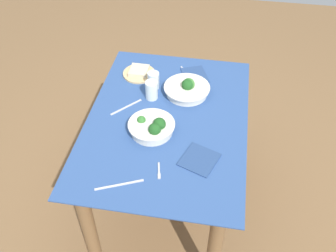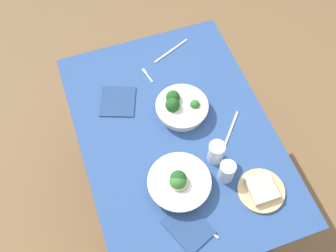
% 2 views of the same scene
% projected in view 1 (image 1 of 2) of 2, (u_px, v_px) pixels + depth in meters
% --- Properties ---
extents(ground_plane, '(6.00, 6.00, 0.00)m').
position_uv_depth(ground_plane, '(167.00, 202.00, 2.45)').
color(ground_plane, brown).
extents(dining_table, '(1.15, 0.82, 0.73)m').
position_uv_depth(dining_table, '(167.00, 138.00, 2.04)').
color(dining_table, '#2D4C84').
rests_on(dining_table, ground_plane).
extents(broccoli_bowl_far, '(0.23, 0.23, 0.10)m').
position_uv_depth(broccoli_bowl_far, '(152.00, 127.00, 1.85)').
color(broccoli_bowl_far, silver).
rests_on(broccoli_bowl_far, dining_table).
extents(broccoli_bowl_near, '(0.25, 0.25, 0.10)m').
position_uv_depth(broccoli_bowl_near, '(187.00, 89.00, 2.07)').
color(broccoli_bowl_near, silver).
rests_on(broccoli_bowl_near, dining_table).
extents(bread_side_plate, '(0.19, 0.19, 0.04)m').
position_uv_depth(bread_side_plate, '(139.00, 72.00, 2.21)').
color(bread_side_plate, '#D6B27A').
rests_on(bread_side_plate, dining_table).
extents(water_glass_center, '(0.07, 0.07, 0.10)m').
position_uv_depth(water_glass_center, '(152.00, 90.00, 2.04)').
color(water_glass_center, silver).
rests_on(water_glass_center, dining_table).
extents(water_glass_side, '(0.06, 0.06, 0.10)m').
position_uv_depth(water_glass_side, '(153.00, 80.00, 2.10)').
color(water_glass_side, silver).
rests_on(water_glass_side, dining_table).
extents(fork_by_far_bowl, '(0.09, 0.03, 0.00)m').
position_uv_depth(fork_by_far_bowl, '(159.00, 171.00, 1.70)').
color(fork_by_far_bowl, '#B7B7BC').
rests_on(fork_by_far_bowl, dining_table).
extents(fork_by_near_bowl, '(0.09, 0.06, 0.00)m').
position_uv_depth(fork_by_near_bowl, '(185.00, 72.00, 2.24)').
color(fork_by_near_bowl, '#B7B7BC').
rests_on(fork_by_near_bowl, dining_table).
extents(table_knife_left, '(0.15, 0.14, 0.00)m').
position_uv_depth(table_knife_left, '(126.00, 107.00, 2.01)').
color(table_knife_left, '#B7B7BC').
rests_on(table_knife_left, dining_table).
extents(table_knife_right, '(0.09, 0.20, 0.00)m').
position_uv_depth(table_knife_right, '(119.00, 185.00, 1.64)').
color(table_knife_right, '#B7B7BC').
rests_on(table_knife_right, dining_table).
extents(napkin_folded_upper, '(0.20, 0.20, 0.01)m').
position_uv_depth(napkin_folded_upper, '(199.00, 159.00, 1.75)').
color(napkin_folded_upper, navy).
rests_on(napkin_folded_upper, dining_table).
extents(napkin_folded_lower, '(0.21, 0.19, 0.01)m').
position_uv_depth(napkin_folded_lower, '(195.00, 75.00, 2.21)').
color(napkin_folded_lower, navy).
rests_on(napkin_folded_lower, dining_table).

